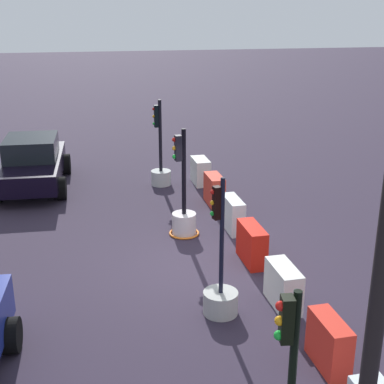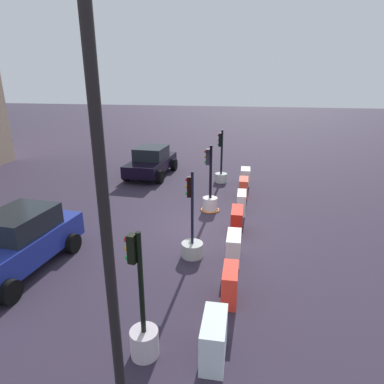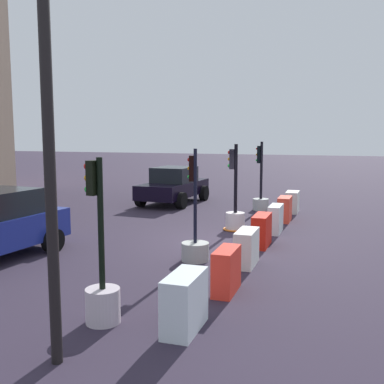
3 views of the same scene
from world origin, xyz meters
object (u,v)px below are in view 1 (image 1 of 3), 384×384
object	(u,v)px
traffic_light_2	(184,215)
construction_barrier_6	(200,171)
construction_barrier_1	(329,343)
construction_barrier_5	(214,190)
car_black_sedan	(32,163)
construction_barrier_2	(283,286)
traffic_light_3	(161,169)
construction_barrier_3	(252,244)
traffic_light_1	(221,293)
construction_barrier_4	(233,214)

from	to	relation	value
traffic_light_2	construction_barrier_6	distance (m)	4.24
construction_barrier_1	construction_barrier_5	bearing A→B (deg)	0.35
construction_barrier_1	car_black_sedan	distance (m)	11.87
construction_barrier_1	construction_barrier_2	size ratio (longest dim) A/B	0.93
traffic_light_3	construction_barrier_3	world-z (taller)	traffic_light_3
traffic_light_2	construction_barrier_1	xyz separation A→B (m)	(-5.81, -1.35, -0.09)
traffic_light_1	traffic_light_3	distance (m)	8.06
construction_barrier_4	car_black_sedan	distance (m)	7.18
car_black_sedan	construction_barrier_4	bearing A→B (deg)	-131.16
traffic_light_2	construction_barrier_6	world-z (taller)	traffic_light_2
construction_barrier_6	construction_barrier_2	bearing A→B (deg)	179.88
traffic_light_3	construction_barrier_5	distance (m)	2.50
construction_barrier_6	construction_barrier_1	bearing A→B (deg)	-179.75
traffic_light_3	car_black_sedan	world-z (taller)	traffic_light_3
construction_barrier_2	traffic_light_1	bearing A→B (deg)	91.70
construction_barrier_6	car_black_sedan	size ratio (longest dim) A/B	0.23
construction_barrier_3	construction_barrier_4	world-z (taller)	construction_barrier_3
traffic_light_1	construction_barrier_4	size ratio (longest dim) A/B	2.55
construction_barrier_4	car_black_sedan	xyz separation A→B (m)	(4.72, 5.40, 0.38)
construction_barrier_5	traffic_light_1	bearing A→B (deg)	167.73
traffic_light_1	car_black_sedan	xyz separation A→B (m)	(8.62, 4.09, 0.38)
construction_barrier_1	traffic_light_3	bearing A→B (deg)	7.69
traffic_light_1	construction_barrier_6	distance (m)	8.03
construction_barrier_5	construction_barrier_6	distance (m)	2.00
construction_barrier_3	construction_barrier_5	distance (m)	3.91
traffic_light_2	construction_barrier_1	bearing A→B (deg)	-166.96
traffic_light_3	construction_barrier_1	world-z (taller)	traffic_light_3
traffic_light_2	traffic_light_3	size ratio (longest dim) A/B	0.99
traffic_light_1	construction_barrier_3	xyz separation A→B (m)	(2.01, -1.24, 0.01)
construction_barrier_5	construction_barrier_6	size ratio (longest dim) A/B	1.02
construction_barrier_1	construction_barrier_4	world-z (taller)	construction_barrier_4
traffic_light_2	construction_barrier_5	distance (m)	2.42
traffic_light_1	construction_barrier_5	size ratio (longest dim) A/B	2.69
traffic_light_2	construction_barrier_5	xyz separation A→B (m)	(2.04, -1.30, -0.09)
construction_barrier_1	construction_barrier_2	bearing A→B (deg)	1.73
construction_barrier_2	car_black_sedan	distance (m)	10.13
car_black_sedan	construction_barrier_1	bearing A→B (deg)	-152.77
construction_barrier_2	construction_barrier_3	bearing A→B (deg)	1.08
construction_barrier_5	construction_barrier_6	world-z (taller)	construction_barrier_5
traffic_light_3	construction_barrier_5	size ratio (longest dim) A/B	2.75
car_black_sedan	traffic_light_3	bearing A→B (deg)	-97.86
traffic_light_2	construction_barrier_3	world-z (taller)	traffic_light_2
traffic_light_3	traffic_light_2	bearing A→B (deg)	-179.96
construction_barrier_4	construction_barrier_5	xyz separation A→B (m)	(2.02, 0.02, 0.00)
construction_barrier_1	traffic_light_2	bearing A→B (deg)	13.04
traffic_light_1	construction_barrier_4	bearing A→B (deg)	-18.50
construction_barrier_2	construction_barrier_4	size ratio (longest dim) A/B	0.99
traffic_light_3	construction_barrier_2	size ratio (longest dim) A/B	2.65
construction_barrier_3	construction_barrier_6	world-z (taller)	construction_barrier_3
traffic_light_2	car_black_sedan	bearing A→B (deg)	40.75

